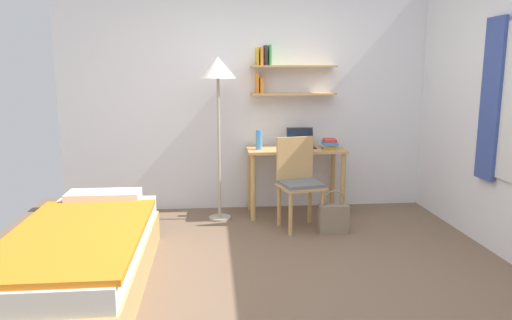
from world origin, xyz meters
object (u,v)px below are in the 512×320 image
laptop (301,142)px  water_bottle (259,140)px  desk (295,161)px  standing_lamp (218,77)px  bed (83,257)px  desk_chair (299,179)px  handbag (334,218)px  book_stack (329,144)px

laptop → water_bottle: (-0.48, -0.11, 0.05)m
laptop → desk: bearing=-138.9°
standing_lamp → water_bottle: 0.81m
bed → laptop: laptop is taller
desk → desk_chair: desk_chair is taller
desk → water_bottle: bearing=-172.6°
laptop → handbag: (0.20, -0.77, -0.65)m
desk → book_stack: bearing=-8.3°
desk → handbag: bearing=-68.7°
desk_chair → standing_lamp: size_ratio=0.53×
desk_chair → standing_lamp: 1.35m
bed → handbag: size_ratio=4.69×
standing_lamp → water_bottle: size_ratio=8.14×
desk → book_stack: book_stack is taller
laptop → handbag: size_ratio=0.70×
bed → standing_lamp: (1.05, 1.60, 1.30)m
desk_chair → handbag: size_ratio=2.12×
laptop → book_stack: (0.30, -0.12, -0.00)m
standing_lamp → handbag: standing_lamp is taller
book_stack → desk: bearing=171.7°
water_bottle → desk_chair: bearing=-49.7°
standing_lamp → handbag: size_ratio=3.98×
desk → standing_lamp: size_ratio=0.62×
standing_lamp → book_stack: bearing=3.8°
laptop → handbag: bearing=-75.0°
laptop → standing_lamp: bearing=-168.0°
standing_lamp → laptop: size_ratio=5.65×
desk → standing_lamp: bearing=-171.0°
bed → desk_chair: size_ratio=2.21×
bed → desk: size_ratio=1.90×
desk → laptop: (0.07, 0.06, 0.20)m
book_stack → laptop: bearing=159.1°
desk_chair → book_stack: size_ratio=3.59×
water_bottle → laptop: bearing=13.3°
handbag → book_stack: bearing=81.5°
desk → handbag: (0.28, -0.70, -0.45)m
standing_lamp → laptop: 1.19m
water_bottle → bed: bearing=-131.5°
standing_lamp → laptop: standing_lamp is taller
standing_lamp → water_bottle: standing_lamp is taller
standing_lamp → book_stack: size_ratio=6.73×
desk → desk_chair: bearing=-95.4°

